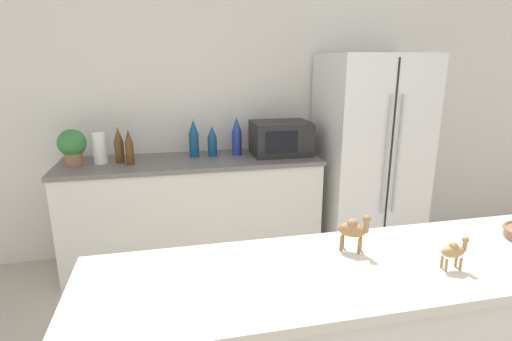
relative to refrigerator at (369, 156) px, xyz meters
name	(u,v)px	position (x,y,z in m)	size (l,w,h in m)	color
wall_back	(228,108)	(-1.18, 0.40, 0.41)	(8.00, 0.06, 2.55)	silver
back_counter	(194,211)	(-1.54, 0.07, -0.41)	(2.07, 0.63, 0.90)	silver
refrigerator	(369,156)	(0.00, 0.00, 0.00)	(0.84, 0.72, 1.74)	silver
potted_plant	(72,145)	(-2.42, 0.08, 0.19)	(0.21, 0.21, 0.28)	#9E6B47
paper_towel_roll	(100,148)	(-2.23, 0.09, 0.16)	(0.10, 0.10, 0.24)	white
microwave	(281,138)	(-0.78, 0.08, 0.18)	(0.48, 0.37, 0.28)	black
back_bottle_0	(237,136)	(-1.15, 0.16, 0.19)	(0.08, 0.08, 0.32)	navy
back_bottle_1	(119,146)	(-2.09, 0.08, 0.17)	(0.07, 0.07, 0.28)	brown
back_bottle_2	(194,139)	(-1.51, 0.16, 0.19)	(0.08, 0.08, 0.32)	navy
back_bottle_3	(129,147)	(-2.01, 0.00, 0.17)	(0.06, 0.06, 0.28)	brown
back_bottle_4	(212,141)	(-1.36, 0.15, 0.16)	(0.08, 0.08, 0.26)	navy
camel_figurine	(454,251)	(-0.76, -2.02, 0.16)	(0.10, 0.05, 0.12)	#A87F4C
camel_figurine_second	(353,229)	(-1.05, -1.81, 0.18)	(0.12, 0.11, 0.15)	olive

